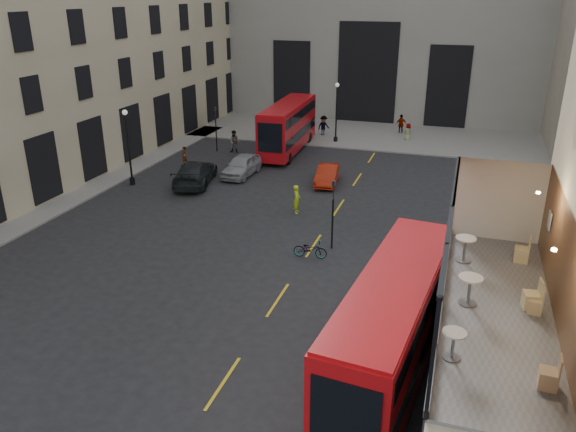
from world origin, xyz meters
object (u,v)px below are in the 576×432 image
(bicycle, at_px, (310,249))
(cyclist, at_px, (297,199))
(pedestrian_b, at_px, (324,126))
(car_b, at_px, (327,175))
(pedestrian_e, at_px, (184,157))
(car_c, at_px, (195,173))
(cafe_chair_d, at_px, (522,254))
(pedestrian_c, at_px, (401,124))
(pedestrian_a, at_px, (235,142))
(pedestrian_d, at_px, (408,132))
(cafe_table_near, at_px, (454,341))
(street_lamp_a, at_px, (129,152))
(bus_near, at_px, (393,323))
(car_a, at_px, (242,166))
(bus_far, at_px, (288,125))
(traffic_light_far, at_px, (216,123))
(cafe_table_mid, at_px, (470,286))
(cafe_chair_a, at_px, (549,378))
(street_lamp_b, at_px, (336,116))
(cafe_table_far, at_px, (465,246))
(traffic_light_near, at_px, (333,206))
(cafe_chair_b, at_px, (536,305))
(cafe_chair_c, at_px, (532,299))

(bicycle, height_order, cyclist, cyclist)
(pedestrian_b, bearing_deg, car_b, -123.68)
(bicycle, bearing_deg, pedestrian_e, 43.43)
(car_c, xyz_separation_m, cafe_chair_d, (20.12, -16.13, 4.05))
(pedestrian_c, bearing_deg, cyclist, 53.53)
(pedestrian_a, xyz_separation_m, pedestrian_d, (13.49, 8.47, -0.14))
(car_c, xyz_separation_m, cafe_table_near, (18.21, -22.22, 4.27))
(pedestrian_a, bearing_deg, street_lamp_a, -117.95)
(bus_near, xyz_separation_m, car_a, (-13.90, 20.31, -1.55))
(bus_far, distance_m, car_b, 9.17)
(bicycle, bearing_deg, car_b, 5.76)
(traffic_light_far, distance_m, cyclist, 15.86)
(traffic_light_far, distance_m, pedestrian_e, 5.14)
(cafe_table_mid, relative_size, cafe_chair_d, 0.95)
(pedestrian_a, xyz_separation_m, pedestrian_c, (12.55, 10.97, -0.01))
(pedestrian_a, xyz_separation_m, cafe_chair_a, (20.84, -31.18, 3.90))
(traffic_light_far, height_order, bus_far, bus_far)
(car_c, distance_m, pedestrian_c, 22.88)
(car_b, relative_size, bicycle, 2.32)
(traffic_light_far, relative_size, pedestrian_e, 2.43)
(bus_near, distance_m, bicycle, 10.24)
(car_a, bearing_deg, pedestrian_a, 118.95)
(pedestrian_d, distance_m, cafe_table_near, 39.78)
(bus_far, xyz_separation_m, pedestrian_b, (1.52, 6.18, -1.34))
(street_lamp_b, bearing_deg, cafe_chair_a, -70.03)
(pedestrian_c, relative_size, pedestrian_d, 1.16)
(car_c, distance_m, cafe_table_far, 25.16)
(bicycle, height_order, cafe_table_near, cafe_table_near)
(pedestrian_c, height_order, cafe_table_mid, cafe_table_mid)
(pedestrian_c, relative_size, cafe_table_near, 2.57)
(bus_far, xyz_separation_m, pedestrian_a, (-4.19, -1.72, -1.36))
(pedestrian_e, relative_size, cafe_chair_a, 1.89)
(traffic_light_near, bearing_deg, bicycle, -119.75)
(cafe_chair_a, height_order, cafe_chair_b, cafe_chair_a)
(pedestrian_a, bearing_deg, street_lamp_b, 31.18)
(traffic_light_near, relative_size, cafe_chair_a, 4.59)
(bus_near, xyz_separation_m, bicycle, (-5.30, 8.56, -1.86))
(pedestrian_a, xyz_separation_m, pedestrian_e, (-2.22, -4.87, -0.17))
(cafe_chair_d, bearing_deg, cafe_table_far, -162.77)
(bus_far, bearing_deg, pedestrian_e, -134.20)
(car_b, xyz_separation_m, cafe_chair_d, (11.19, -19.04, 4.21))
(bus_near, distance_m, cafe_table_near, 5.80)
(traffic_light_near, relative_size, cafe_chair_c, 4.30)
(street_lamp_a, relative_size, cafe_table_mid, 6.29)
(cafe_chair_c, bearing_deg, bus_near, 156.75)
(car_b, xyz_separation_m, bicycle, (2.07, -11.85, -0.21))
(street_lamp_a, distance_m, bus_far, 14.14)
(pedestrian_b, height_order, pedestrian_d, pedestrian_b)
(cafe_chair_b, bearing_deg, cafe_table_mid, -177.65)
(pedestrian_d, bearing_deg, cafe_chair_c, 146.05)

